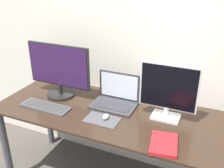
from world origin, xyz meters
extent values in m
cube|color=silver|center=(0.00, 0.81, 1.25)|extent=(7.00, 0.05, 2.50)
cube|color=#332319|center=(0.00, 0.37, 0.77)|extent=(1.89, 0.74, 0.02)
cylinder|color=#47474C|center=(-0.88, 0.06, 0.38)|extent=(0.06, 0.06, 0.76)
cylinder|color=#47474C|center=(-0.88, 0.68, 0.38)|extent=(0.06, 0.06, 0.76)
cylinder|color=black|center=(-0.53, 0.46, 0.78)|extent=(0.24, 0.24, 0.02)
cylinder|color=black|center=(-0.53, 0.46, 0.84)|extent=(0.04, 0.04, 0.09)
cube|color=black|center=(-0.53, 0.46, 1.06)|extent=(0.58, 0.02, 0.37)
cube|color=#331947|center=(-0.53, 0.45, 1.06)|extent=(0.56, 0.01, 0.34)
cube|color=silver|center=(0.41, 0.46, 0.78)|extent=(0.21, 0.15, 0.02)
cylinder|color=silver|center=(0.41, 0.46, 0.83)|extent=(0.04, 0.04, 0.08)
cube|color=silver|center=(0.41, 0.46, 1.03)|extent=(0.43, 0.02, 0.35)
cube|color=black|center=(0.41, 0.45, 1.03)|extent=(0.40, 0.01, 0.33)
cube|color=#333338|center=(-0.02, 0.46, 0.78)|extent=(0.36, 0.24, 0.02)
cube|color=#2D2D33|center=(-0.02, 0.44, 0.79)|extent=(0.30, 0.13, 0.00)
cube|color=#333338|center=(-0.02, 0.58, 0.91)|extent=(0.36, 0.01, 0.24)
cube|color=silver|center=(-0.02, 0.57, 0.91)|extent=(0.32, 0.00, 0.21)
cube|color=#4C4C51|center=(-0.53, 0.22, 0.78)|extent=(0.42, 0.15, 0.02)
cube|color=#383838|center=(-0.53, 0.22, 0.79)|extent=(0.39, 0.12, 0.00)
cube|color=#47474C|center=(-0.02, 0.24, 0.78)|extent=(0.26, 0.16, 0.00)
ellipsoid|color=silver|center=(0.00, 0.26, 0.80)|extent=(0.04, 0.07, 0.03)
cube|color=red|center=(0.48, 0.12, 0.79)|extent=(0.21, 0.27, 0.03)
cube|color=white|center=(0.48, 0.12, 0.79)|extent=(0.20, 0.26, 0.02)
camera|label=1|loc=(0.72, -1.26, 1.84)|focal=42.00mm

